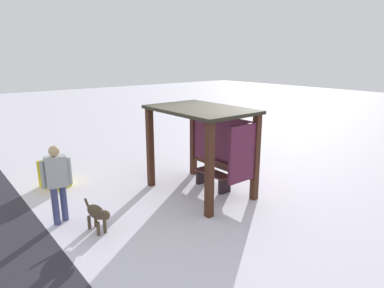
# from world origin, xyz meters

# --- Properties ---
(ground_plane) EXTENTS (60.00, 60.00, 0.00)m
(ground_plane) POSITION_xyz_m (0.00, 0.00, 0.00)
(ground_plane) COLOR white
(bus_shelter) EXTENTS (2.68, 1.79, 2.25)m
(bus_shelter) POSITION_xyz_m (0.11, 0.23, 1.62)
(bus_shelter) COLOR #402215
(bus_shelter) RESTS_ON ground
(bench_left_inside) EXTENTS (1.11, 0.41, 0.73)m
(bench_left_inside) POSITION_xyz_m (0.00, 0.48, 0.33)
(bench_left_inside) COLOR #4C2927
(bench_left_inside) RESTS_ON ground
(person_walking) EXTENTS (0.33, 0.62, 1.72)m
(person_walking) POSITION_xyz_m (-0.62, -3.43, 1.01)
(person_walking) COLOR #A8AEAF
(person_walking) RESTS_ON ground
(dog) EXTENTS (0.92, 0.30, 0.59)m
(dog) POSITION_xyz_m (0.28, -2.98, 0.40)
(dog) COLOR #4A3B2B
(dog) RESTS_ON ground
(grit_bin) EXTENTS (0.82, 0.72, 0.73)m
(grit_bin) POSITION_xyz_m (-2.81, -2.86, 0.37)
(grit_bin) COLOR yellow
(grit_bin) RESTS_ON ground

